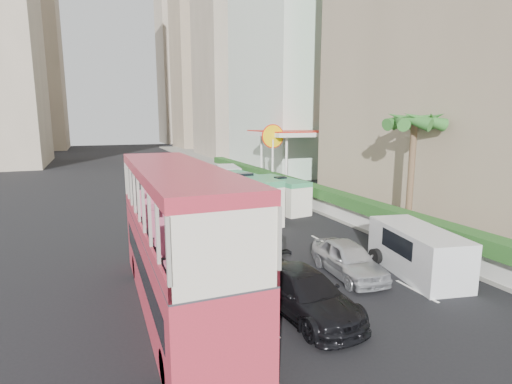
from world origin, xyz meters
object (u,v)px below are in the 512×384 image
car_silver_lane_b (348,275)px  minibus_near (245,197)px  double_decker_bus (178,239)px  shell_station (291,158)px  van_asset (231,204)px  panel_van_far (228,175)px  car_black (304,313)px  palm_tree (411,178)px  minibus_far (280,194)px  car_silver_lane_a (249,260)px  panel_van_near (417,251)px

car_silver_lane_b → minibus_near: bearing=97.1°
double_decker_bus → shell_station: size_ratio=1.38×
car_silver_lane_b → van_asset: (0.05, 15.85, 0.00)m
double_decker_bus → van_asset: bearing=65.7°
panel_van_far → car_silver_lane_b: bearing=-87.6°
car_black → panel_van_far: panel_van_far is taller
palm_tree → shell_station: bearing=83.4°
car_black → minibus_far: minibus_far is taller
minibus_near → palm_tree: palm_tree is taller
car_silver_lane_a → shell_station: (12.01, 19.31, 2.75)m
minibus_far → panel_van_near: 13.36m
car_silver_lane_b → car_black: 4.08m
car_silver_lane_a → minibus_near: 8.36m
car_silver_lane_b → minibus_far: minibus_far is taller
car_black → panel_van_near: bearing=7.2°
panel_van_far → double_decker_bus: bearing=-102.8°
palm_tree → minibus_near: bearing=133.6°
car_black → minibus_near: size_ratio=0.78×
van_asset → palm_tree: (6.50, -12.19, 3.38)m
van_asset → panel_van_near: panel_van_near is taller
panel_van_far → shell_station: (5.95, -2.38, 1.79)m
van_asset → minibus_near: minibus_near is taller
car_black → double_decker_bus: bearing=147.9°
minibus_far → van_asset: bearing=120.0°
van_asset → minibus_near: bearing=-103.4°
minibus_near → minibus_far: 3.55m
panel_van_near → minibus_far: bearing=101.9°
double_decker_bus → minibus_near: 13.32m
car_silver_lane_b → panel_van_near: bearing=-12.9°
panel_van_near → car_black: bearing=-156.2°
car_silver_lane_b → minibus_far: (2.72, 12.46, 1.18)m
car_silver_lane_b → car_black: size_ratio=0.85×
panel_van_far → panel_van_near: bearing=-81.0°
double_decker_bus → car_silver_lane_a: size_ratio=2.49×
car_silver_lane_a → car_silver_lane_b: 4.67m
car_silver_lane_b → panel_van_near: (2.88, -0.89, 1.00)m
van_asset → minibus_near: (-0.60, -4.74, 1.46)m
palm_tree → car_silver_lane_b: bearing=-150.8°
car_silver_lane_b → shell_station: size_ratio=0.54×
van_asset → panel_van_far: size_ratio=0.91×
double_decker_bus → palm_tree: size_ratio=1.72×
van_asset → shell_station: bearing=31.9°
minibus_near → car_silver_lane_b: bearing=-93.7°
double_decker_bus → car_black: bearing=-26.7°
panel_van_near → panel_van_far: panel_van_near is taller
minibus_far → panel_van_near: (0.16, -13.36, -0.18)m
shell_station → car_silver_lane_a: bearing=-121.9°
car_silver_lane_b → car_black: (-3.37, -2.30, 0.00)m
shell_station → minibus_near: bearing=-128.8°
minibus_far → car_black: bearing=-120.7°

